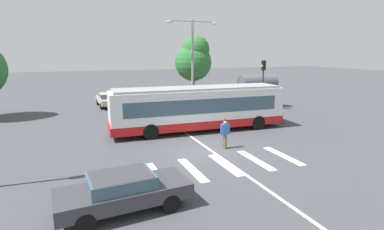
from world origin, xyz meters
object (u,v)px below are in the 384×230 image
Objects in this scene: traffic_light_far_corner at (263,77)px; bus_stop_shelter at (258,83)px; parked_car_blue at (134,98)px; pedestrian_crossing_street at (225,132)px; parked_car_teal at (160,97)px; background_tree_right at (194,59)px; city_transit_bus at (198,108)px; twin_arm_street_lamp at (193,55)px; parked_car_red at (185,96)px; foreground_sedan at (123,190)px; parked_car_champagne at (108,99)px; parked_car_silver at (205,94)px.

traffic_light_far_corner is 1.42m from bus_stop_shelter.
parked_car_blue is at bearing 146.77° from traffic_light_far_corner.
pedestrian_crossing_street is 0.38× the size of parked_car_teal.
parked_car_blue is at bearing -169.47° from background_tree_right.
twin_arm_street_lamp reaches higher than city_transit_bus.
city_transit_bus is 4.38m from pedestrian_crossing_street.
foreground_sedan is at bearing -115.65° from parked_car_red.
bus_stop_shelter is (13.54, -6.24, 1.65)m from parked_car_champagne.
foreground_sedan is at bearing -108.98° from parked_car_teal.
parked_car_champagne and parked_car_red have the same top height.
foreground_sedan is 1.02× the size of parked_car_teal.
twin_arm_street_lamp is (2.21, 6.63, 3.55)m from city_transit_bus.
parked_car_blue is (4.48, 20.89, 0.00)m from foreground_sedan.
pedestrian_crossing_street reaches higher than parked_car_red.
parked_car_silver is 6.87m from bus_stop_shelter.
bus_stop_shelter is 0.53× the size of background_tree_right.
background_tree_right reaches higher than parked_car_teal.
twin_arm_street_lamp is (-1.03, -4.85, 4.37)m from parked_car_red.
bus_stop_shelter reaches higher than parked_car_silver.
parked_car_champagne is at bearing 175.16° from parked_car_red.
foreground_sedan and parked_car_teal have the same top height.
twin_arm_street_lamp is at bearing 71.58° from city_transit_bus.
parked_car_silver is 0.55× the size of twin_arm_street_lamp.
parked_car_champagne is 15.42m from traffic_light_far_corner.
parked_car_champagne is 8.07m from parked_car_red.
city_transit_bus is at bearing 87.52° from pedestrian_crossing_street.
parked_car_red is at bearing 127.87° from traffic_light_far_corner.
pedestrian_crossing_street is 0.37× the size of traffic_light_far_corner.
pedestrian_crossing_street is at bearing -110.25° from parked_car_silver.
parked_car_teal is (0.62, 15.84, -0.20)m from pedestrian_crossing_street.
parked_car_blue is 1.00× the size of parked_car_teal.
pedestrian_crossing_street is 0.38× the size of parked_car_champagne.
city_transit_bus reaches higher than foreground_sedan.
traffic_light_far_corner is 6.87m from twin_arm_street_lamp.
pedestrian_crossing_street is 16.18m from parked_car_blue.
city_transit_bus reaches higher than parked_car_silver.
parked_car_red is (3.24, 11.48, -0.82)m from city_transit_bus.
city_transit_bus reaches higher than parked_car_teal.
twin_arm_street_lamp is 1.13× the size of background_tree_right.
foreground_sedan is at bearing -143.32° from pedestrian_crossing_street.
parked_car_blue and parked_car_teal have the same top height.
parked_car_blue is 8.03m from twin_arm_street_lamp.
pedestrian_crossing_street is at bearing -133.80° from traffic_light_far_corner.
background_tree_right reaches higher than parked_car_champagne.
background_tree_right is at bearing 113.13° from traffic_light_far_corner.
parked_car_red is 0.63× the size of background_tree_right.
city_transit_bus is 2.72× the size of parked_car_teal.
twin_arm_street_lamp is (-6.53, 0.71, 2.72)m from bus_stop_shelter.
pedestrian_crossing_street is at bearing -92.25° from parked_car_teal.
foreground_sedan is 18.64m from twin_arm_street_lamp.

